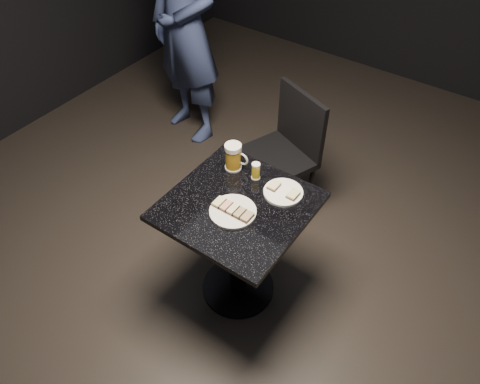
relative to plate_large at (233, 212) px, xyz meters
The scene contains 10 objects.
floor 0.76m from the plate_large, 102.99° to the left, with size 6.00×6.00×0.00m, color black.
plate_large is the anchor object (origin of this frame).
plate_small 0.29m from the plate_large, 63.06° to the left, with size 0.21×0.21×0.01m, color white.
patron 1.76m from the plate_large, 137.41° to the left, with size 0.67×0.44×1.84m, color navy.
table 0.26m from the plate_large, 102.99° to the left, with size 0.70×0.70×0.75m.
beer_mug 0.35m from the plate_large, 125.02° to the left, with size 0.13×0.09×0.16m.
beer_tumbler 0.29m from the plate_large, 100.29° to the left, with size 0.05×0.05×0.10m.
chair 0.90m from the plate_large, 103.34° to the left, with size 0.57×0.57×0.89m.
canapes_on_plate_large 0.02m from the plate_large, behind, with size 0.22×0.07×0.02m.
canapes_on_plate_small 0.29m from the plate_large, 63.06° to the left, with size 0.17×0.07×0.02m.
Camera 1 is at (0.97, -1.34, 2.46)m, focal length 35.00 mm.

